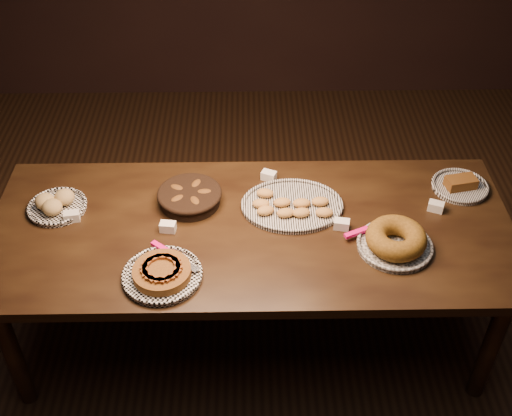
{
  "coord_description": "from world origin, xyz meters",
  "views": [
    {
      "loc": [
        -0.01,
        -2.16,
        2.71
      ],
      "look_at": [
        0.02,
        0.05,
        0.82
      ],
      "focal_mm": 45.0,
      "sensor_mm": 36.0,
      "label": 1
    }
  ],
  "objects_px": {
    "madeleine_platter": "(291,205)",
    "bundt_cake_plate": "(395,240)",
    "buffet_table": "(251,239)",
    "apple_tart_plate": "(162,273)"
  },
  "relations": [
    {
      "from": "apple_tart_plate",
      "to": "madeleine_platter",
      "type": "height_order",
      "value": "apple_tart_plate"
    },
    {
      "from": "madeleine_platter",
      "to": "bundt_cake_plate",
      "type": "distance_m",
      "value": 0.52
    },
    {
      "from": "madeleine_platter",
      "to": "bundt_cake_plate",
      "type": "relative_size",
      "value": 1.22
    },
    {
      "from": "bundt_cake_plate",
      "to": "madeleine_platter",
      "type": "bearing_deg",
      "value": 169.49
    },
    {
      "from": "madeleine_platter",
      "to": "bundt_cake_plate",
      "type": "bearing_deg",
      "value": -10.38
    },
    {
      "from": "buffet_table",
      "to": "madeleine_platter",
      "type": "bearing_deg",
      "value": 33.71
    },
    {
      "from": "buffet_table",
      "to": "madeleine_platter",
      "type": "distance_m",
      "value": 0.25
    },
    {
      "from": "apple_tart_plate",
      "to": "bundt_cake_plate",
      "type": "xyz_separation_m",
      "value": [
        1.0,
        0.16,
        0.02
      ]
    },
    {
      "from": "madeleine_platter",
      "to": "apple_tart_plate",
      "type": "bearing_deg",
      "value": -120.72
    },
    {
      "from": "bundt_cake_plate",
      "to": "apple_tart_plate",
      "type": "bearing_deg",
      "value": -149.31
    }
  ]
}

